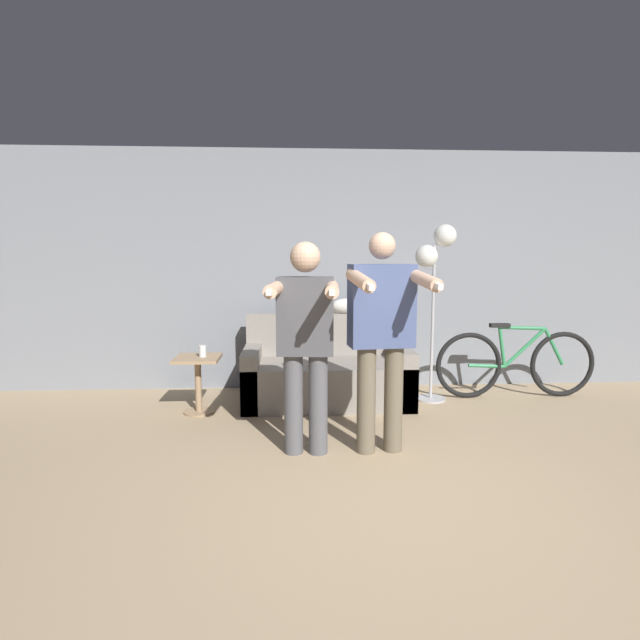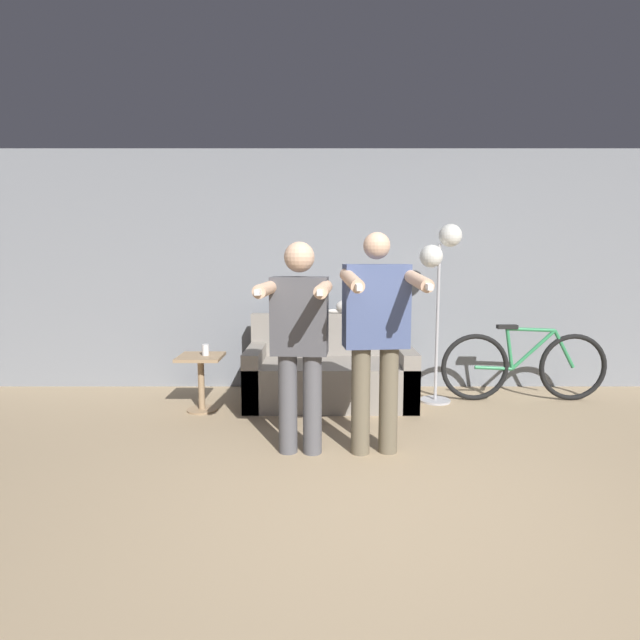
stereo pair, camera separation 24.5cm
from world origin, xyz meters
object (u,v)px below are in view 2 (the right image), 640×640
object	(u,v)px
cup	(206,350)
side_table	(202,372)
bicycle	(525,366)
couch	(331,375)
floor_lamp	(441,262)
person_right	(377,328)
cat	(354,305)
person_left	(300,334)

from	to	relation	value
cup	side_table	bearing A→B (deg)	-179.25
side_table	bicycle	world-z (taller)	bicycle
cup	bicycle	xyz separation A→B (m)	(3.15, 0.34, -0.23)
couch	bicycle	bearing A→B (deg)	1.27
floor_lamp	cup	size ratio (longest dim) A/B	16.58
person_right	side_table	world-z (taller)	person_right
couch	person_right	distance (m)	1.53
cat	bicycle	xyz separation A→B (m)	(1.71, -0.27, -0.59)
floor_lamp	cup	world-z (taller)	floor_lamp
floor_lamp	side_table	xyz separation A→B (m)	(-2.30, -0.30, -1.03)
person_left	floor_lamp	bearing A→B (deg)	50.12
couch	floor_lamp	bearing A→B (deg)	-0.07
couch	cat	world-z (taller)	cat
cat	cup	xyz separation A→B (m)	(-1.43, -0.61, -0.36)
person_left	bicycle	bearing A→B (deg)	36.79
person_left	person_right	world-z (taller)	person_right
person_left	side_table	xyz separation A→B (m)	(-0.98, 1.04, -0.52)
person_left	floor_lamp	xyz separation A→B (m)	(1.33, 1.34, 0.51)
bicycle	person_right	bearing A→B (deg)	-140.21
floor_lamp	bicycle	bearing A→B (deg)	2.89
floor_lamp	bicycle	size ratio (longest dim) A/B	1.05
person_left	floor_lamp	distance (m)	1.95
person_right	bicycle	xyz separation A→B (m)	(1.66, 1.38, -0.59)
couch	side_table	bearing A→B (deg)	-166.31
couch	bicycle	xyz separation A→B (m)	(1.97, 0.04, 0.08)
floor_lamp	bicycle	distance (m)	1.38
cat	cup	bearing A→B (deg)	-156.88
floor_lamp	cup	bearing A→B (deg)	-172.50
couch	cat	bearing A→B (deg)	50.97
couch	person_left	world-z (taller)	person_left
person_right	bicycle	world-z (taller)	person_right
person_left	couch	bearing A→B (deg)	84.26
floor_lamp	side_table	distance (m)	2.54
person_right	cat	size ratio (longest dim) A/B	3.56
couch	side_table	xyz separation A→B (m)	(-1.23, -0.30, 0.10)
person_left	bicycle	xyz separation A→B (m)	(2.22, 1.39, -0.54)
cat	floor_lamp	world-z (taller)	floor_lamp
cat	side_table	distance (m)	1.70
person_left	cup	xyz separation A→B (m)	(-0.93, 1.04, -0.31)
cat	floor_lamp	bearing A→B (deg)	-20.92
bicycle	couch	bearing A→B (deg)	-178.73
person_right	floor_lamp	xyz separation A→B (m)	(0.77, 1.34, 0.46)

